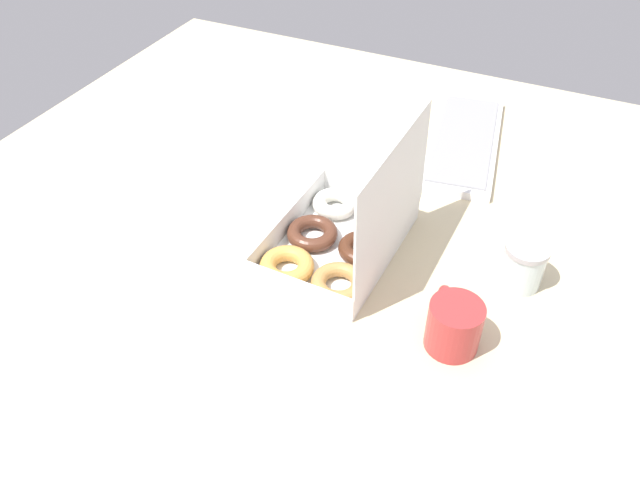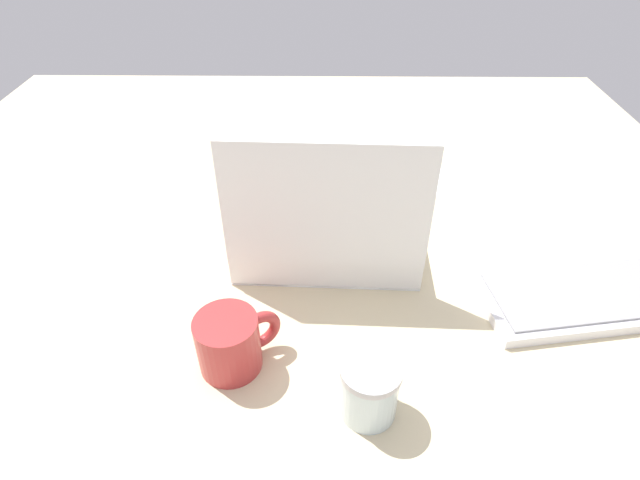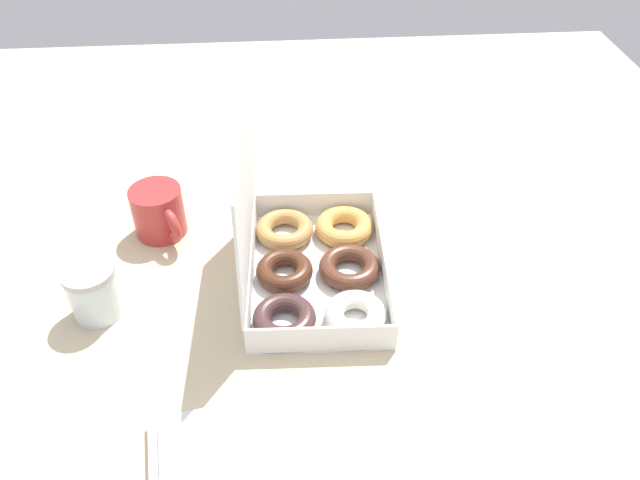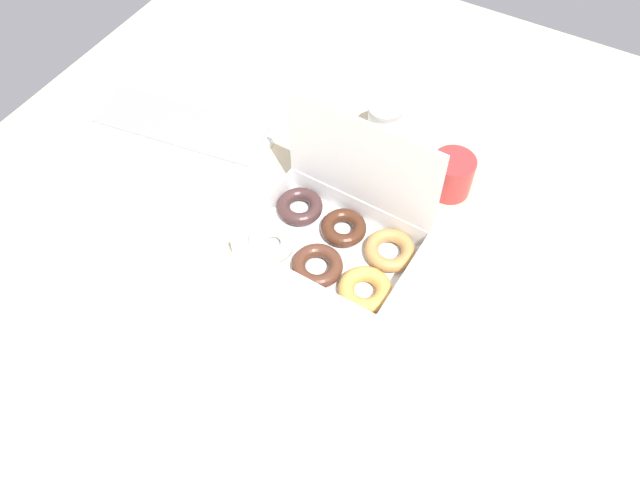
% 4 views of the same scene
% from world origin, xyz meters
% --- Properties ---
extents(ground_plane, '(1.80, 1.80, 0.02)m').
position_xyz_m(ground_plane, '(0.00, 0.00, -0.01)').
color(ground_plane, beige).
extents(donut_box, '(0.33, 0.23, 0.27)m').
position_xyz_m(donut_box, '(-0.06, -0.00, 0.03)').
color(donut_box, white).
rests_on(donut_box, ground_plane).
extents(keyboard, '(0.44, 0.22, 0.02)m').
position_xyz_m(keyboard, '(-0.52, 0.11, 0.01)').
color(keyboard, white).
rests_on(keyboard, ground_plane).
extents(coffee_mug, '(0.12, 0.09, 0.09)m').
position_xyz_m(coffee_mug, '(0.07, 0.25, 0.05)').
color(coffee_mug, '#AE3232').
rests_on(coffee_mug, ground_plane).
extents(glass_jar, '(0.08, 0.08, 0.09)m').
position_xyz_m(glass_jar, '(-0.11, 0.32, 0.04)').
color(glass_jar, silver).
rests_on(glass_jar, ground_plane).
extents(paper_napkin, '(0.18, 0.16, 0.00)m').
position_xyz_m(paper_napkin, '(-0.26, -0.25, 0.00)').
color(paper_napkin, white).
rests_on(paper_napkin, ground_plane).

